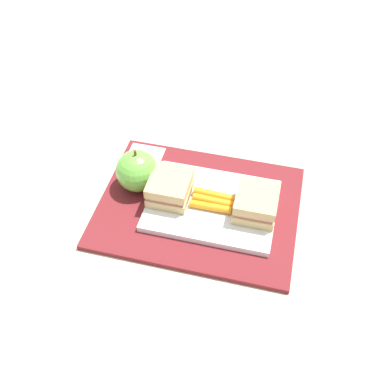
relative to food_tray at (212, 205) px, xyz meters
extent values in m
plane|color=#B7AD99|center=(0.03, 0.00, -0.02)|extent=(2.40, 2.40, 0.00)
cube|color=maroon|center=(0.03, 0.00, -0.01)|extent=(0.36, 0.28, 0.01)
cube|color=white|center=(0.00, 0.00, 0.00)|extent=(0.23, 0.17, 0.01)
cube|color=tan|center=(-0.08, 0.00, 0.01)|extent=(0.07, 0.08, 0.02)
cube|color=pink|center=(-0.08, 0.00, 0.03)|extent=(0.07, 0.07, 0.01)
cube|color=tan|center=(-0.08, 0.00, 0.04)|extent=(0.07, 0.08, 0.02)
cube|color=tan|center=(0.08, 0.00, 0.01)|extent=(0.07, 0.08, 0.02)
cube|color=pink|center=(0.08, 0.00, 0.03)|extent=(0.07, 0.07, 0.01)
cube|color=tan|center=(0.08, 0.00, 0.04)|extent=(0.07, 0.08, 0.02)
cylinder|color=orange|center=(0.00, -0.01, 0.01)|extent=(0.08, 0.01, 0.02)
cylinder|color=orange|center=(0.00, 0.00, 0.01)|extent=(0.08, 0.01, 0.02)
cylinder|color=orange|center=(0.00, 0.02, 0.01)|extent=(0.08, 0.01, 0.01)
sphere|color=#66B742|center=(0.15, -0.02, 0.03)|extent=(0.08, 0.08, 0.08)
cylinder|color=brown|center=(0.15, -0.02, 0.08)|extent=(0.01, 0.00, 0.01)
cube|color=white|center=(0.16, -0.09, 0.00)|extent=(0.07, 0.07, 0.00)
camera|label=1|loc=(-0.10, 0.54, 0.64)|focal=43.44mm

